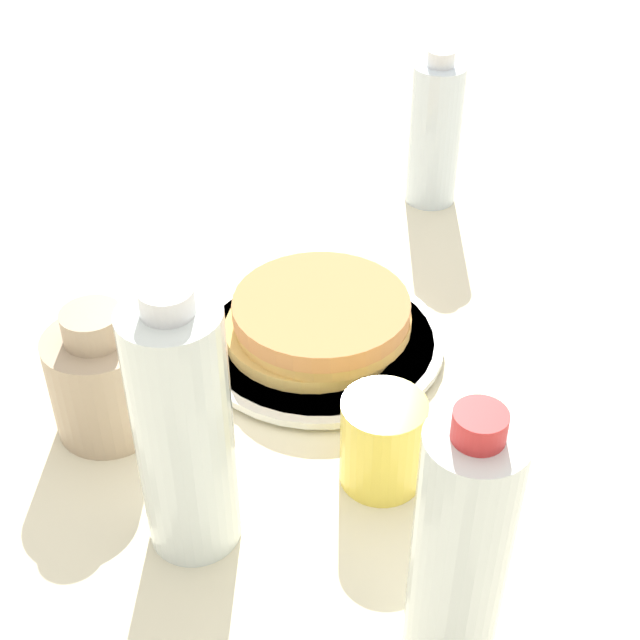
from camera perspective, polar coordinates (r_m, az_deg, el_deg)
ground_plane at (r=0.90m, az=0.52°, el=-0.27°), size 4.00×4.00×0.00m
plate at (r=0.86m, az=0.00°, el=-1.37°), size 0.24×0.24×0.01m
pancake_stack at (r=0.85m, az=-0.08°, el=0.11°), size 0.18×0.17×0.04m
juice_glass at (r=0.72m, az=4.02°, el=-7.76°), size 0.07×0.07×0.08m
cream_jug at (r=0.77m, az=-13.74°, el=-3.65°), size 0.09×0.09×0.12m
water_bottle_near at (r=1.07m, az=7.36°, el=11.74°), size 0.06×0.06×0.19m
water_bottle_mid at (r=0.57m, az=8.97°, el=-14.50°), size 0.06×0.06×0.22m
water_bottle_far at (r=0.64m, az=-8.73°, el=-6.98°), size 0.07×0.07×0.23m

